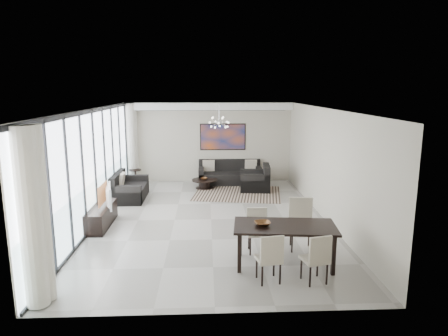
{
  "coord_description": "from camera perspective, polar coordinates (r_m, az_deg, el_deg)",
  "views": [
    {
      "loc": [
        -0.11,
        -10.08,
        3.4
      ],
      "look_at": [
        0.37,
        0.66,
        1.25
      ],
      "focal_mm": 32.0,
      "sensor_mm": 36.0,
      "label": 1
    }
  ],
  "objects": [
    {
      "name": "window_wall",
      "position": [
        10.62,
        -17.5,
        0.3
      ],
      "size": [
        0.37,
        8.95,
        2.9
      ],
      "color": "silver",
      "rests_on": "floor"
    },
    {
      "name": "soffit",
      "position": [
        14.39,
        -2.15,
        8.8
      ],
      "size": [
        5.98,
        0.4,
        0.26
      ],
      "primitive_type": "cube",
      "color": "white",
      "rests_on": "room_shell"
    },
    {
      "name": "armchair",
      "position": [
        13.59,
        4.61,
        -1.92
      ],
      "size": [
        1.07,
        1.11,
        0.87
      ],
      "color": "black",
      "rests_on": "floor"
    },
    {
      "name": "sofa_main",
      "position": [
        14.51,
        0.87,
        -1.1
      ],
      "size": [
        2.27,
        0.93,
        0.83
      ],
      "color": "black",
      "rests_on": "floor"
    },
    {
      "name": "rug",
      "position": [
        13.16,
        1.93,
        -3.63
      ],
      "size": [
        3.07,
        2.54,
        0.01
      ],
      "primitive_type": "cube",
      "rotation": [
        0.0,
        0.0,
        -0.15
      ],
      "color": "black",
      "rests_on": "floor"
    },
    {
      "name": "painting",
      "position": [
        14.67,
        -0.17,
        4.46
      ],
      "size": [
        1.68,
        0.04,
        0.98
      ],
      "primitive_type": "cube",
      "color": "#B74C19",
      "rests_on": "room_shell"
    },
    {
      "name": "television",
      "position": [
        10.3,
        -16.5,
        -3.89
      ],
      "size": [
        0.35,
        0.95,
        0.55
      ],
      "primitive_type": "imported",
      "rotation": [
        0.0,
        0.0,
        1.82
      ],
      "color": "gray",
      "rests_on": "tv_console"
    },
    {
      "name": "dining_chair_ne",
      "position": [
        8.8,
        10.92,
        -7.23
      ],
      "size": [
        0.56,
        0.56,
        1.09
      ],
      "color": "beige",
      "rests_on": "floor"
    },
    {
      "name": "tv_console",
      "position": [
        10.52,
        -17.14,
        -6.61
      ],
      "size": [
        0.46,
        1.62,
        0.51
      ],
      "primitive_type": "cube",
      "color": "black",
      "rests_on": "floor"
    },
    {
      "name": "dining_chair_nw",
      "position": [
        8.54,
        4.76,
        -8.39
      ],
      "size": [
        0.43,
        0.43,
        0.92
      ],
      "color": "beige",
      "rests_on": "floor"
    },
    {
      "name": "room_shell",
      "position": [
        10.28,
        0.67,
        0.38
      ],
      "size": [
        6.0,
        9.0,
        2.9
      ],
      "color": "#A8A39B",
      "rests_on": "ground"
    },
    {
      "name": "chandelier",
      "position": [
        12.63,
        -0.7,
        6.54
      ],
      "size": [
        0.66,
        0.66,
        0.71
      ],
      "color": "silver",
      "rests_on": "room_shell"
    },
    {
      "name": "bowl_coffee",
      "position": [
        13.75,
        -2.88,
        -1.53
      ],
      "size": [
        0.27,
        0.27,
        0.07
      ],
      "primitive_type": "imported",
      "rotation": [
        0.0,
        0.0,
        0.12
      ],
      "color": "brown",
      "rests_on": "coffee_table"
    },
    {
      "name": "loveseat",
      "position": [
        12.81,
        -13.48,
        -3.1
      ],
      "size": [
        0.93,
        1.66,
        0.83
      ],
      "color": "black",
      "rests_on": "floor"
    },
    {
      "name": "side_table",
      "position": [
        14.57,
        -12.55,
        -0.9
      ],
      "size": [
        0.41,
        0.41,
        0.57
      ],
      "color": "black",
      "rests_on": "floor"
    },
    {
      "name": "dining_chair_sw",
      "position": [
        7.2,
        6.61,
        -12.32
      ],
      "size": [
        0.49,
        0.49,
        0.91
      ],
      "color": "beige",
      "rests_on": "floor"
    },
    {
      "name": "coffee_table",
      "position": [
        13.83,
        -2.8,
        -2.18
      ],
      "size": [
        0.88,
        0.88,
        0.31
      ],
      "color": "black",
      "rests_on": "floor"
    },
    {
      "name": "dining_chair_se",
      "position": [
        7.32,
        13.18,
        -12.14
      ],
      "size": [
        0.51,
        0.51,
        0.91
      ],
      "color": "beige",
      "rests_on": "floor"
    },
    {
      "name": "dining_table",
      "position": [
        7.87,
        8.68,
        -8.67
      ],
      "size": [
        2.04,
        1.17,
        0.81
      ],
      "color": "black",
      "rests_on": "floor"
    },
    {
      "name": "bowl_dining",
      "position": [
        7.76,
        5.51,
        -7.91
      ],
      "size": [
        0.34,
        0.34,
        0.08
      ],
      "primitive_type": "imported",
      "rotation": [
        0.0,
        0.0,
        0.1
      ],
      "color": "brown",
      "rests_on": "dining_table"
    }
  ]
}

